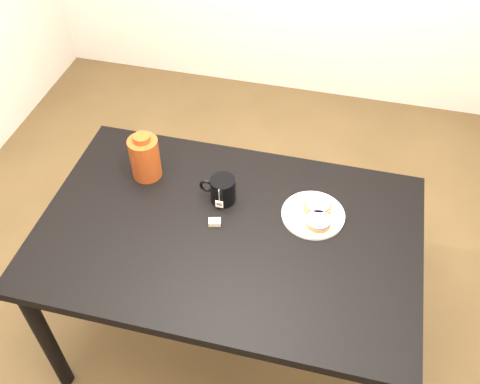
# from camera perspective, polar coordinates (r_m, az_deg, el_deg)

# --- Properties ---
(ground_plane) EXTENTS (4.00, 4.00, 0.00)m
(ground_plane) POSITION_cam_1_polar(r_m,az_deg,el_deg) (2.59, -1.02, -14.76)
(ground_plane) COLOR brown
(table) EXTENTS (1.40, 0.90, 0.75)m
(table) POSITION_cam_1_polar(r_m,az_deg,el_deg) (2.03, -1.26, -5.57)
(table) COLOR black
(table) RESTS_ON ground_plane
(plate) EXTENTS (0.24, 0.24, 0.02)m
(plate) POSITION_cam_1_polar(r_m,az_deg,el_deg) (2.02, 7.80, -2.38)
(plate) COLOR white
(plate) RESTS_ON table
(bagel_back) EXTENTS (0.11, 0.11, 0.03)m
(bagel_back) POSITION_cam_1_polar(r_m,az_deg,el_deg) (2.03, 8.28, -1.49)
(bagel_back) COLOR brown
(bagel_back) RESTS_ON plate
(bagel_front) EXTENTS (0.13, 0.13, 0.03)m
(bagel_front) POSITION_cam_1_polar(r_m,az_deg,el_deg) (1.98, 8.35, -3.15)
(bagel_front) COLOR brown
(bagel_front) RESTS_ON plate
(mug) EXTENTS (0.14, 0.10, 0.11)m
(mug) POSITION_cam_1_polar(r_m,az_deg,el_deg) (2.03, -1.90, 0.24)
(mug) COLOR black
(mug) RESTS_ON table
(teabag_pouch) EXTENTS (0.05, 0.04, 0.02)m
(teabag_pouch) POSITION_cam_1_polar(r_m,az_deg,el_deg) (1.98, -2.72, -3.23)
(teabag_pouch) COLOR #C6B793
(teabag_pouch) RESTS_ON table
(bagel_package) EXTENTS (0.13, 0.13, 0.20)m
(bagel_package) POSITION_cam_1_polar(r_m,az_deg,el_deg) (2.13, -10.11, 3.68)
(bagel_package) COLOR #65220D
(bagel_package) RESTS_ON table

